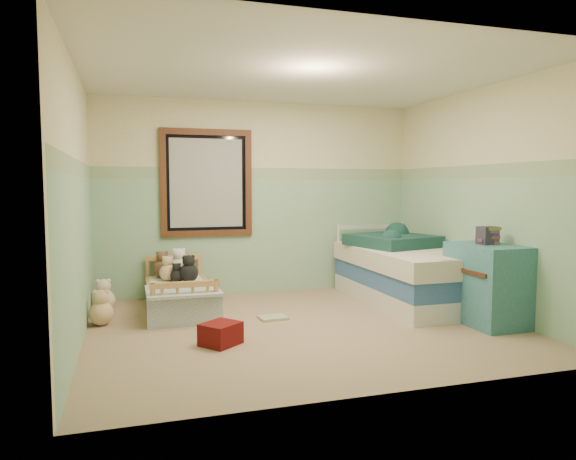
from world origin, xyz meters
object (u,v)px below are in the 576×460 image
object	(u,v)px
red_pillow	(221,334)
twin_bed_frame	(407,294)
plush_floor_cream	(104,300)
toddler_bed_frame	(179,303)
dresser	(487,284)
floor_book	(273,318)
plush_floor_tan	(101,313)

from	to	relation	value
red_pillow	twin_bed_frame	bearing A→B (deg)	22.50
twin_bed_frame	plush_floor_cream	bearing A→B (deg)	170.02
toddler_bed_frame	twin_bed_frame	xyz separation A→B (m)	(2.68, -0.40, 0.02)
plush_floor_cream	red_pillow	xyz separation A→B (m)	(1.05, -1.63, -0.03)
dresser	floor_book	size ratio (longest dim) A/B	2.82
plush_floor_cream	dresser	world-z (taller)	dresser
toddler_bed_frame	plush_floor_cream	size ratio (longest dim) A/B	5.60
twin_bed_frame	dresser	xyz separation A→B (m)	(0.28, -1.10, 0.30)
twin_bed_frame	dresser	size ratio (longest dim) A/B	2.52
dresser	twin_bed_frame	bearing A→B (deg)	104.52
toddler_bed_frame	dresser	world-z (taller)	dresser
toddler_bed_frame	red_pillow	bearing A→B (deg)	-80.73
plush_floor_cream	plush_floor_tan	size ratio (longest dim) A/B	1.01
dresser	red_pillow	world-z (taller)	dresser
plush_floor_cream	plush_floor_tan	world-z (taller)	plush_floor_cream
twin_bed_frame	floor_book	bearing A→B (deg)	-171.07
plush_floor_cream	twin_bed_frame	size ratio (longest dim) A/B	0.12
toddler_bed_frame	twin_bed_frame	distance (m)	2.71
toddler_bed_frame	plush_floor_tan	bearing A→B (deg)	-153.17
toddler_bed_frame	red_pillow	world-z (taller)	red_pillow
plush_floor_tan	floor_book	size ratio (longest dim) A/B	0.85
dresser	red_pillow	size ratio (longest dim) A/B	2.59
twin_bed_frame	dresser	world-z (taller)	dresser
plush_floor_tan	twin_bed_frame	distance (m)	3.50
toddler_bed_frame	plush_floor_tan	world-z (taller)	plush_floor_tan
plush_floor_cream	floor_book	xyz separation A→B (m)	(1.74, -0.89, -0.11)
plush_floor_cream	red_pillow	distance (m)	1.94
plush_floor_tan	twin_bed_frame	bearing A→B (deg)	0.16
plush_floor_tan	toddler_bed_frame	bearing A→B (deg)	26.83
toddler_bed_frame	plush_floor_cream	bearing A→B (deg)	165.45
red_pillow	toddler_bed_frame	bearing A→B (deg)	99.27
red_pillow	floor_book	distance (m)	1.01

